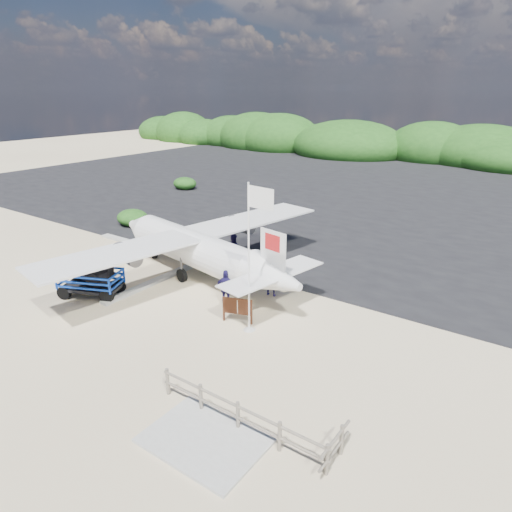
% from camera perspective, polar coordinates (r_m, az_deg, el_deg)
% --- Properties ---
extents(ground, '(160.00, 160.00, 0.00)m').
position_cam_1_polar(ground, '(21.41, -6.93, -7.28)').
color(ground, beige).
extents(asphalt_apron, '(90.00, 50.00, 0.04)m').
position_cam_1_polar(asphalt_apron, '(46.82, 18.52, 7.08)').
color(asphalt_apron, '#B2B2B2').
rests_on(asphalt_apron, ground).
extents(lagoon, '(9.00, 7.00, 0.40)m').
position_cam_1_polar(lagoon, '(28.58, -18.46, -0.98)').
color(lagoon, '#B2B2B2').
rests_on(lagoon, ground).
extents(walkway_pad, '(3.50, 2.50, 0.10)m').
position_cam_1_polar(walkway_pad, '(14.66, -6.49, -22.07)').
color(walkway_pad, '#B2B2B2').
rests_on(walkway_pad, ground).
extents(vegetation_band, '(124.00, 8.00, 4.40)m').
position_cam_1_polar(vegetation_band, '(70.80, 24.79, 10.45)').
color(vegetation_band, '#B2B2B2').
rests_on(vegetation_band, ground).
extents(fence, '(6.40, 2.00, 1.10)m').
position_cam_1_polar(fence, '(14.99, -2.25, -20.82)').
color(fence, '#B2B2B2').
rests_on(fence, ground).
extents(baggage_cart, '(3.66, 2.95, 1.60)m').
position_cam_1_polar(baggage_cart, '(24.53, -19.72, -4.68)').
color(baggage_cart, blue).
rests_on(baggage_cart, ground).
extents(flagpole, '(1.34, 0.69, 6.45)m').
position_cam_1_polar(flagpole, '(20.02, -0.86, -9.19)').
color(flagpole, white).
rests_on(flagpole, ground).
extents(signboard, '(1.42, 0.62, 1.20)m').
position_cam_1_polar(signboard, '(20.62, -2.31, -8.27)').
color(signboard, '#4F2916').
rests_on(signboard, ground).
extents(crew_a, '(0.78, 0.58, 1.94)m').
position_cam_1_polar(crew_a, '(22.77, 1.90, -2.70)').
color(crew_a, '#171243').
rests_on(crew_a, ground).
extents(crew_b, '(1.02, 0.86, 1.84)m').
position_cam_1_polar(crew_b, '(26.93, -2.80, 0.89)').
color(crew_b, '#171243').
rests_on(crew_b, ground).
extents(crew_c, '(1.16, 0.81, 1.83)m').
position_cam_1_polar(crew_c, '(21.71, -3.73, -4.07)').
color(crew_c, '#171243').
rests_on(crew_c, ground).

